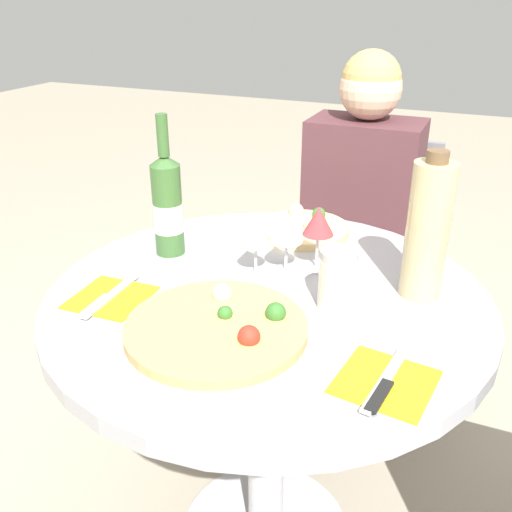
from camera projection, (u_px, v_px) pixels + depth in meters
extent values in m
cylinder|color=#B2B2B7|center=(266.00, 429.00, 1.38)|extent=(0.09, 0.09, 0.68)
cylinder|color=#9E9EA3|center=(268.00, 300.00, 1.22)|extent=(0.94, 0.94, 0.04)
cylinder|color=slate|center=(346.00, 379.00, 2.13)|extent=(0.39, 0.39, 0.01)
cylinder|color=slate|center=(350.00, 333.00, 2.04)|extent=(0.06, 0.06, 0.42)
cube|color=slate|center=(355.00, 277.00, 1.94)|extent=(0.43, 0.43, 0.03)
cube|color=slate|center=(374.00, 196.00, 2.01)|extent=(0.43, 0.02, 0.42)
cube|color=#512D33|center=(337.00, 354.00, 1.89)|extent=(0.29, 0.33, 0.45)
cube|color=#512D33|center=(361.00, 201.00, 1.82)|extent=(0.34, 0.21, 0.52)
sphere|color=#DBB293|center=(371.00, 88.00, 1.67)|extent=(0.18, 0.18, 0.18)
sphere|color=tan|center=(371.00, 80.00, 1.66)|extent=(0.18, 0.18, 0.18)
cylinder|color=tan|center=(216.00, 328.00, 1.07)|extent=(0.35, 0.35, 0.02)
sphere|color=#336B28|center=(225.00, 313.00, 1.09)|extent=(0.03, 0.03, 0.03)
sphere|color=beige|center=(222.00, 293.00, 1.15)|extent=(0.04, 0.04, 0.04)
sphere|color=#B22D1E|center=(249.00, 336.00, 1.01)|extent=(0.04, 0.04, 0.04)
sphere|color=#336B28|center=(276.00, 313.00, 1.08)|extent=(0.04, 0.04, 0.04)
cylinder|color=#E5C17F|center=(303.00, 229.00, 1.50)|extent=(0.24, 0.24, 0.02)
sphere|color=#336B28|center=(291.00, 232.00, 1.44)|extent=(0.03, 0.03, 0.03)
sphere|color=#336B28|center=(319.00, 214.00, 1.55)|extent=(0.04, 0.04, 0.04)
sphere|color=beige|center=(314.00, 226.00, 1.48)|extent=(0.03, 0.03, 0.03)
sphere|color=beige|center=(311.00, 225.00, 1.48)|extent=(0.04, 0.04, 0.04)
sphere|color=beige|center=(298.00, 233.00, 1.43)|extent=(0.03, 0.03, 0.03)
sphere|color=beige|center=(296.00, 211.00, 1.57)|extent=(0.04, 0.04, 0.04)
sphere|color=#B22D1E|center=(311.00, 223.00, 1.50)|extent=(0.02, 0.02, 0.02)
cylinder|color=#38602D|center=(168.00, 210.00, 1.35)|extent=(0.07, 0.07, 0.22)
cone|color=#38602D|center=(164.00, 160.00, 1.30)|extent=(0.07, 0.07, 0.02)
cylinder|color=#38602D|center=(163.00, 135.00, 1.27)|extent=(0.03, 0.03, 0.10)
cylinder|color=silver|center=(168.00, 217.00, 1.36)|extent=(0.07, 0.07, 0.07)
cylinder|color=tan|center=(427.00, 232.00, 1.15)|extent=(0.09, 0.09, 0.29)
cylinder|color=brown|center=(438.00, 157.00, 1.08)|extent=(0.04, 0.04, 0.02)
cylinder|color=silver|center=(338.00, 283.00, 1.14)|extent=(0.08, 0.08, 0.11)
cylinder|color=#B2B2B7|center=(340.00, 255.00, 1.11)|extent=(0.07, 0.07, 0.02)
cylinder|color=silver|center=(286.00, 271.00, 1.30)|extent=(0.06, 0.06, 0.00)
cylinder|color=silver|center=(287.00, 256.00, 1.28)|extent=(0.01, 0.01, 0.07)
cone|color=silver|center=(287.00, 227.00, 1.25)|extent=(0.07, 0.07, 0.07)
cylinder|color=silver|center=(256.00, 274.00, 1.29)|extent=(0.06, 0.06, 0.00)
cylinder|color=silver|center=(256.00, 259.00, 1.27)|extent=(0.01, 0.01, 0.07)
cone|color=beige|center=(256.00, 231.00, 1.24)|extent=(0.07, 0.07, 0.06)
cylinder|color=silver|center=(316.00, 268.00, 1.31)|extent=(0.06, 0.06, 0.00)
cylinder|color=silver|center=(317.00, 251.00, 1.30)|extent=(0.01, 0.01, 0.08)
cone|color=#9E383D|center=(318.00, 221.00, 1.26)|extent=(0.07, 0.07, 0.07)
cube|color=gold|center=(111.00, 297.00, 1.19)|extent=(0.16, 0.16, 0.00)
cube|color=silver|center=(111.00, 296.00, 1.19)|extent=(0.03, 0.19, 0.00)
cube|color=silver|center=(96.00, 305.00, 1.15)|extent=(0.02, 0.09, 0.00)
cube|color=gold|center=(385.00, 382.00, 0.94)|extent=(0.17, 0.17, 0.00)
cube|color=silver|center=(386.00, 380.00, 0.93)|extent=(0.04, 0.19, 0.00)
cube|color=black|center=(380.00, 396.00, 0.89)|extent=(0.03, 0.09, 0.00)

